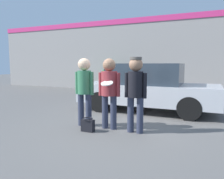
# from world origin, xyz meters

# --- Properties ---
(ground_plane) EXTENTS (56.00, 56.00, 0.00)m
(ground_plane) POSITION_xyz_m (0.00, 0.00, 0.00)
(ground_plane) COLOR #5B5956
(storefront_building) EXTENTS (24.00, 0.22, 4.19)m
(storefront_building) POSITION_xyz_m (0.00, 7.45, 2.13)
(storefront_building) COLOR gray
(storefront_building) RESTS_ON ground
(person_left) EXTENTS (0.51, 0.34, 1.69)m
(person_left) POSITION_xyz_m (-0.90, -0.22, 1.00)
(person_left) COLOR #2D3347
(person_left) RESTS_ON ground
(person_middle_with_frisbee) EXTENTS (0.55, 0.60, 1.68)m
(person_middle_with_frisbee) POSITION_xyz_m (-0.24, -0.20, 1.01)
(person_middle_with_frisbee) COLOR #2D3347
(person_middle_with_frisbee) RESTS_ON ground
(person_right) EXTENTS (0.51, 0.34, 1.70)m
(person_right) POSITION_xyz_m (0.43, -0.24, 1.02)
(person_right) COLOR #2D3347
(person_right) RESTS_ON ground
(parked_car_near) EXTENTS (4.44, 1.85, 1.57)m
(parked_car_near) POSITION_xyz_m (0.06, 2.21, 0.78)
(parked_car_near) COLOR #B7BABF
(parked_car_near) RESTS_ON ground
(shrub) EXTENTS (1.41, 1.41, 1.41)m
(shrub) POSITION_xyz_m (-3.18, 6.55, 0.71)
(shrub) COLOR #285B2D
(shrub) RESTS_ON ground
(handbag) EXTENTS (0.30, 0.23, 0.31)m
(handbag) POSITION_xyz_m (-0.59, -0.61, 0.15)
(handbag) COLOR black
(handbag) RESTS_ON ground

